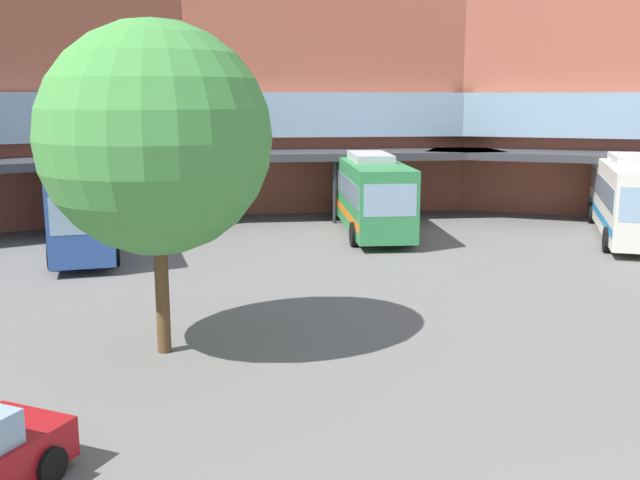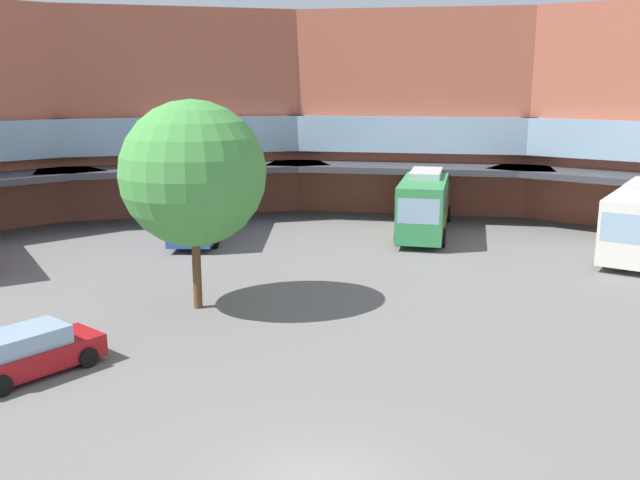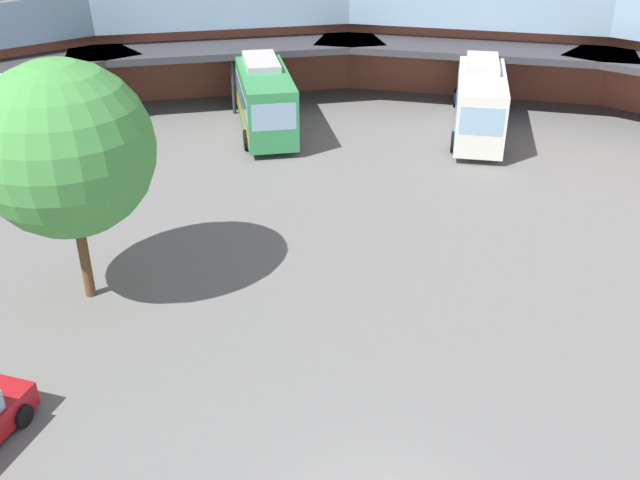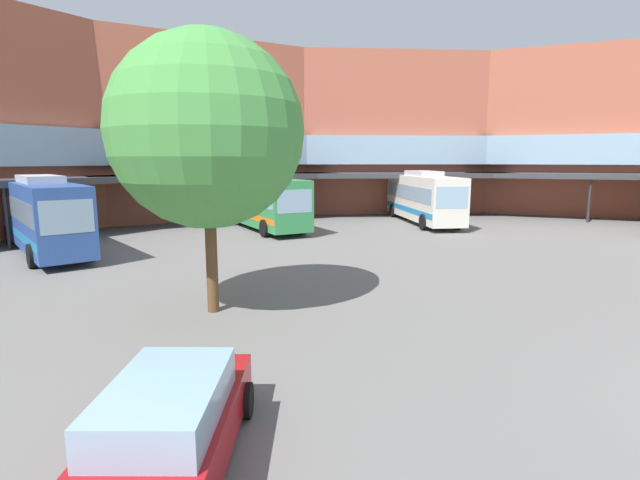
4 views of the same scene
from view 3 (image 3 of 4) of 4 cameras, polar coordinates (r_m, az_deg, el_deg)
name	(u,v)px [view 3 (image 3 of 4)]	position (r m, az deg, el deg)	size (l,w,h in m)	color
station_building	(243,25)	(36.22, -6.05, 16.50)	(83.82, 43.16, 13.99)	#AD5942
bus_1	(262,92)	(42.04, -4.57, 11.52)	(3.17, 10.98, 3.88)	#338C4C
bus_4	(8,123)	(40.07, -23.34, 8.48)	(4.18, 11.76, 3.98)	#2D519E
bus_5	(480,95)	(42.31, 12.44, 11.10)	(6.61, 11.39, 3.94)	silver
plaza_tree	(65,150)	(25.05, -19.41, 6.72)	(5.85, 5.85, 8.53)	brown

